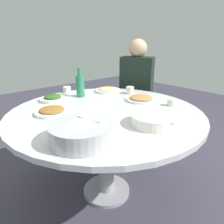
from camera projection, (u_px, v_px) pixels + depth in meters
ground at (107, 191)px, 1.69m from camera, size 8.00×8.00×0.00m
round_dining_table at (106, 123)px, 1.48m from camera, size 1.36×1.36×0.72m
rice_bowl at (81, 132)px, 0.98m from camera, size 0.31×0.31×0.10m
soup_bowl at (153, 120)px, 1.18m from camera, size 0.26×0.29×0.06m
dish_stirfry at (52, 111)px, 1.36m from camera, size 0.23×0.23×0.05m
dish_noodles at (108, 90)px, 1.94m from camera, size 0.24×0.24×0.04m
dish_tofu_braise at (141, 98)px, 1.66m from camera, size 0.24×0.24×0.04m
dish_greens at (53, 98)px, 1.66m from camera, size 0.21×0.21×0.05m
green_bottle at (80, 85)px, 1.74m from camera, size 0.07×0.07×0.25m
tea_cup_near at (130, 90)px, 1.86m from camera, size 0.07×0.07×0.07m
tea_cup_far at (171, 103)px, 1.52m from camera, size 0.06×0.06×0.05m
tea_cup_side at (67, 90)px, 1.90m from camera, size 0.07×0.07×0.06m
stool_for_diner_left at (135, 126)px, 2.41m from camera, size 0.32×0.32×0.45m
diner_left at (137, 81)px, 2.22m from camera, size 0.45×0.44×0.76m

